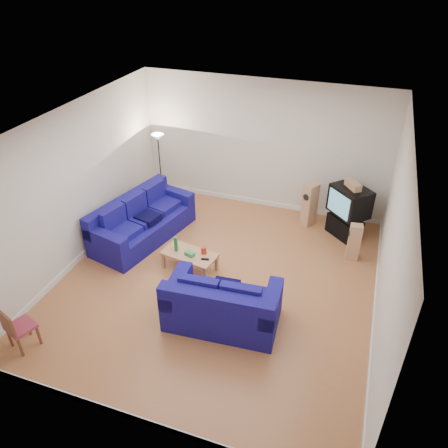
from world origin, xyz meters
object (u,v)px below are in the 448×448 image
(tv_stand, at_px, (344,227))
(television, at_px, (350,201))
(sofa_loveseat, at_px, (222,308))
(coffee_table, at_px, (190,255))
(sofa_three_seat, at_px, (141,223))

(tv_stand, bearing_deg, television, 83.05)
(sofa_loveseat, height_order, tv_stand, sofa_loveseat)
(coffee_table, xyz_separation_m, television, (2.86, 2.33, 0.55))
(tv_stand, bearing_deg, coffee_table, -99.58)
(sofa_loveseat, relative_size, tv_stand, 2.61)
(coffee_table, height_order, tv_stand, tv_stand)
(tv_stand, xyz_separation_m, television, (0.02, 0.02, 0.66))
(coffee_table, relative_size, television, 1.15)
(sofa_three_seat, height_order, sofa_loveseat, sofa_loveseat)
(sofa_three_seat, bearing_deg, coffee_table, 77.11)
(sofa_three_seat, relative_size, tv_stand, 3.47)
(tv_stand, relative_size, television, 0.76)
(coffee_table, distance_m, tv_stand, 3.67)
(sofa_three_seat, height_order, coffee_table, sofa_three_seat)
(tv_stand, height_order, television, television)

